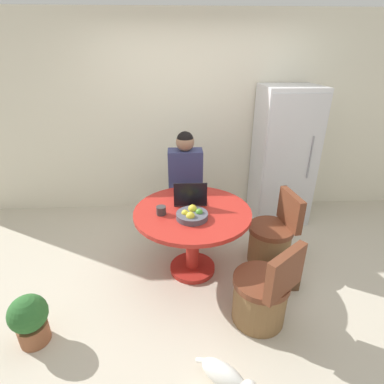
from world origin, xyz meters
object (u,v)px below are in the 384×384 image
dining_table (192,226)px  cat (226,376)px  chair_near_right_corner (262,296)px  person_seated (185,179)px  fruit_bowl (192,215)px  handbag (283,276)px  laptop (190,198)px  refrigerator (283,156)px  chair_right_side (272,240)px  potted_plant (30,319)px

dining_table → cat: bearing=-82.1°
chair_near_right_corner → person_seated: 1.66m
chair_near_right_corner → person_seated: (-0.60, 1.48, 0.45)m
fruit_bowl → handbag: size_ratio=0.98×
person_seated → laptop: 0.64m
refrigerator → fruit_bowl: (-1.26, -1.29, -0.12)m
dining_table → chair_right_side: (0.87, 0.12, -0.28)m
refrigerator → potted_plant: bearing=-142.8°
refrigerator → person_seated: size_ratio=1.34×
laptop → handbag: laptop is taller
dining_table → refrigerator: bearing=42.4°
dining_table → fruit_bowl: fruit_bowl is taller
chair_right_side → chair_near_right_corner: (-0.32, -0.81, 0.00)m
fruit_bowl → potted_plant: (-1.30, -0.66, -0.52)m
chair_near_right_corner → laptop: size_ratio=2.47×
potted_plant → laptop: bearing=36.6°
chair_right_side → fruit_bowl: size_ratio=2.73×
dining_table → chair_near_right_corner: chair_near_right_corner is taller
person_seated → laptop: size_ratio=4.03×
refrigerator → cat: size_ratio=4.40×
person_seated → potted_plant: (-1.27, -1.60, -0.48)m
fruit_bowl → cat: (0.18, -1.09, -0.66)m
chair_right_side → cat: bearing=-35.2°
refrigerator → fruit_bowl: refrigerator is taller
laptop → handbag: bearing=152.8°
refrigerator → potted_plant: refrigerator is taller
dining_table → person_seated: 0.81m
person_seated → fruit_bowl: 0.95m
person_seated → cat: (0.22, -2.04, -0.62)m
cat → handbag: 1.17m
person_seated → fruit_bowl: bearing=92.1°
person_seated → fruit_bowl: size_ratio=4.46×
refrigerator → laptop: 1.61m
fruit_bowl → cat: size_ratio=0.74×
chair_near_right_corner → potted_plant: bearing=-35.1°
refrigerator → handbag: refrigerator is taller
chair_right_side → potted_plant: size_ratio=1.82×
dining_table → laptop: size_ratio=3.52×
refrigerator → laptop: bearing=-142.2°
fruit_bowl → handbag: (0.89, -0.15, -0.63)m
person_seated → cat: 2.14m
refrigerator → fruit_bowl: bearing=-134.4°
chair_right_side → person_seated: person_seated is taller
laptop → dining_table: bearing=96.0°
refrigerator → handbag: size_ratio=5.86×
potted_plant → chair_near_right_corner: bearing=3.8°
chair_near_right_corner → cat: (-0.38, -0.56, -0.17)m
fruit_bowl → potted_plant: fruit_bowl is taller
cat → handbag: bearing=92.2°
refrigerator → person_seated: bearing=-165.1°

